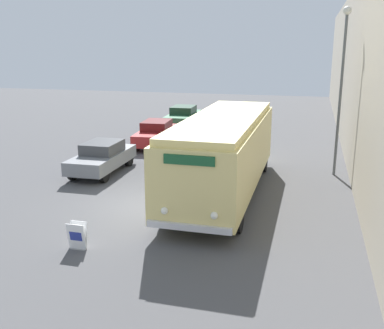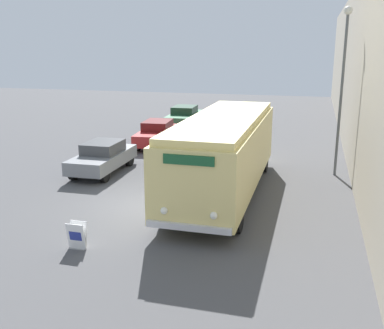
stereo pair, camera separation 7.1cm
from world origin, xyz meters
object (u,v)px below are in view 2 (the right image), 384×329
at_px(vintage_bus, 224,150).
at_px(streetlamp, 343,71).
at_px(sign_board, 77,236).
at_px(parked_car_near, 103,157).
at_px(parked_car_far, 184,117).
at_px(parked_car_mid, 157,133).

height_order(vintage_bus, streetlamp, streetlamp).
bearing_deg(streetlamp, sign_board, -126.48).
xyz_separation_m(sign_board, parked_car_near, (-2.93, 7.63, 0.35)).
xyz_separation_m(vintage_bus, parked_car_far, (-5.68, 13.87, -0.97)).
relative_size(sign_board, streetlamp, 0.11).
distance_m(vintage_bus, streetlamp, 6.57).
relative_size(vintage_bus, parked_car_far, 2.21).
bearing_deg(sign_board, streetlamp, 53.52).
relative_size(vintage_bus, streetlamp, 1.40).
relative_size(vintage_bus, sign_board, 12.71).
bearing_deg(streetlamp, parked_car_near, -166.99).
relative_size(sign_board, parked_car_mid, 0.17).
height_order(vintage_bus, sign_board, vintage_bus).
relative_size(parked_car_near, parked_car_far, 0.93).
distance_m(vintage_bus, sign_board, 6.91).
bearing_deg(parked_car_mid, parked_car_near, -99.33).
bearing_deg(streetlamp, parked_car_far, 135.41).
relative_size(sign_board, parked_car_far, 0.17).
distance_m(vintage_bus, parked_car_far, 15.02).
distance_m(streetlamp, parked_car_far, 14.60).
relative_size(streetlamp, parked_car_near, 1.70).
bearing_deg(vintage_bus, streetlamp, 42.52).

